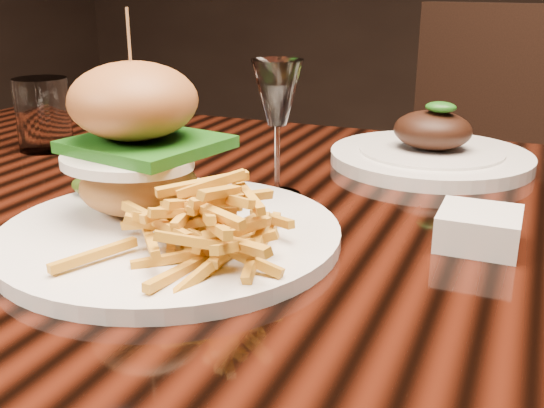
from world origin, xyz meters
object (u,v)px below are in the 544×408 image
at_px(wine_glass, 277,98).
at_px(far_dish, 431,152).
at_px(burger_plate, 162,184).
at_px(chair_far, 477,186).
at_px(dining_table, 320,279).

distance_m(wine_glass, far_dish, 0.28).
distance_m(burger_plate, far_dish, 0.43).
xyz_separation_m(burger_plate, chair_far, (0.22, 1.01, -0.27)).
bearing_deg(dining_table, far_dish, 74.51).
distance_m(dining_table, far_dish, 0.29).
relative_size(burger_plate, chair_far, 0.35).
xyz_separation_m(wine_glass, far_dish, (0.14, 0.22, -0.10)).
bearing_deg(wine_glass, far_dish, 56.75).
xyz_separation_m(burger_plate, wine_glass, (0.05, 0.17, 0.06)).
bearing_deg(wine_glass, chair_far, 79.03).
bearing_deg(chair_far, burger_plate, -84.13).
relative_size(far_dish, chair_far, 0.29).
relative_size(wine_glass, far_dish, 0.58).
bearing_deg(burger_plate, far_dish, 86.82).
height_order(burger_plate, chair_far, burger_plate).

